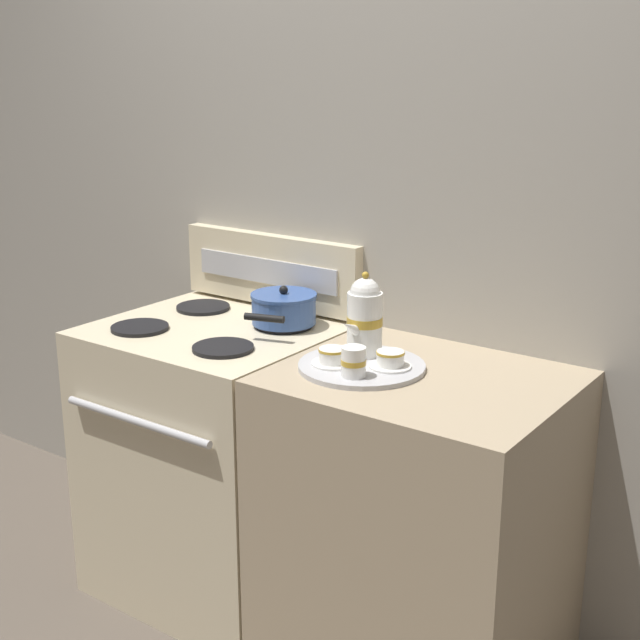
# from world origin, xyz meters

# --- Properties ---
(ground_plane) EXTENTS (6.00, 6.00, 0.00)m
(ground_plane) POSITION_xyz_m (0.00, 0.00, 0.00)
(ground_plane) COLOR brown
(wall_back) EXTENTS (6.00, 0.05, 2.20)m
(wall_back) POSITION_xyz_m (0.00, 0.35, 1.10)
(wall_back) COLOR #9E998E
(wall_back) RESTS_ON ground
(stove) EXTENTS (0.72, 0.67, 0.92)m
(stove) POSITION_xyz_m (-0.39, -0.00, 0.46)
(stove) COLOR beige
(stove) RESTS_ON ground
(control_panel) EXTENTS (0.71, 0.05, 0.24)m
(control_panel) POSITION_xyz_m (-0.39, 0.30, 1.04)
(control_panel) COLOR beige
(control_panel) RESTS_ON stove
(side_counter) EXTENTS (0.77, 0.64, 0.91)m
(side_counter) POSITION_xyz_m (0.37, 0.00, 0.45)
(side_counter) COLOR tan
(side_counter) RESTS_ON ground
(saucepan) EXTENTS (0.21, 0.29, 0.12)m
(saucepan) POSITION_xyz_m (-0.21, 0.14, 0.97)
(saucepan) COLOR #335193
(saucepan) RESTS_ON stove
(serving_tray) EXTENTS (0.35, 0.35, 0.01)m
(serving_tray) POSITION_xyz_m (0.20, -0.05, 0.92)
(serving_tray) COLOR #B2B2B7
(serving_tray) RESTS_ON side_counter
(teapot) EXTENTS (0.10, 0.16, 0.24)m
(teapot) POSITION_xyz_m (0.16, 0.02, 1.03)
(teapot) COLOR white
(teapot) RESTS_ON serving_tray
(teacup_left) EXTENTS (0.12, 0.12, 0.05)m
(teacup_left) POSITION_xyz_m (0.28, -0.02, 0.95)
(teacup_left) COLOR white
(teacup_left) RESTS_ON serving_tray
(teacup_right) EXTENTS (0.12, 0.12, 0.05)m
(teacup_right) POSITION_xyz_m (0.14, -0.10, 0.95)
(teacup_right) COLOR white
(teacup_right) RESTS_ON serving_tray
(creamer_jug) EXTENTS (0.07, 0.07, 0.08)m
(creamer_jug) POSITION_xyz_m (0.24, -0.14, 0.96)
(creamer_jug) COLOR white
(creamer_jug) RESTS_ON serving_tray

